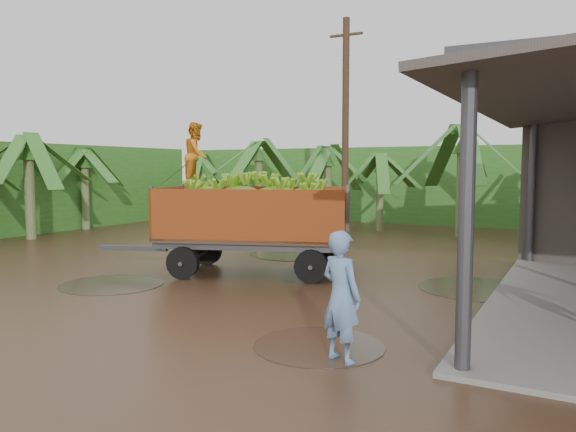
# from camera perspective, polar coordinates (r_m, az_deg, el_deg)

# --- Properties ---
(ground) EXTENTS (100.00, 100.00, 0.00)m
(ground) POSITION_cam_1_polar(r_m,az_deg,el_deg) (12.99, -3.21, -6.76)
(ground) COLOR black
(ground) RESTS_ON ground
(hedge_north) EXTENTS (22.00, 3.00, 3.60)m
(hedge_north) POSITION_cam_1_polar(r_m,az_deg,el_deg) (28.23, 10.27, 3.18)
(hedge_north) COLOR #2D661E
(hedge_north) RESTS_ON ground
(hedge_west) EXTENTS (3.00, 18.00, 3.60)m
(hedge_west) POSITION_cam_1_polar(r_m,az_deg,el_deg) (25.43, -26.18, 2.56)
(hedge_west) COLOR #2D661E
(hedge_west) RESTS_ON ground
(banana_trailer) EXTENTS (6.45, 3.61, 3.76)m
(banana_trailer) POSITION_cam_1_polar(r_m,az_deg,el_deg) (13.93, -3.56, -0.13)
(banana_trailer) COLOR #B94D1A
(banana_trailer) RESTS_ON ground
(man_blue) EXTENTS (0.77, 0.64, 1.80)m
(man_blue) POSITION_cam_1_polar(r_m,az_deg,el_deg) (7.69, 5.42, -8.12)
(man_blue) COLOR #678ABC
(man_blue) RESTS_ON ground
(utility_pole) EXTENTS (1.20, 0.24, 7.79)m
(utility_pole) POSITION_cam_1_polar(r_m,az_deg,el_deg) (19.98, 5.85, 8.70)
(utility_pole) COLOR #47301E
(utility_pole) RESTS_ON ground
(banana_plants) EXTENTS (24.00, 20.69, 4.30)m
(banana_plants) POSITION_cam_1_polar(r_m,az_deg,el_deg) (21.24, -5.11, 2.83)
(banana_plants) COLOR #2D661E
(banana_plants) RESTS_ON ground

